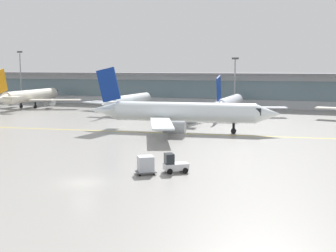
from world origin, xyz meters
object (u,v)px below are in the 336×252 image
object	(u,v)px
apron_light_mast_0	(21,75)
baggage_tug	(174,164)
taxiing_regional_jet	(182,113)
gate_airplane_0	(31,96)
cargo_dolly_lead	(146,164)
apron_light_mast_1	(235,81)
gate_airplane_1	(130,101)
gate_airplane_2	(229,103)

from	to	relation	value
apron_light_mast_0	baggage_tug	bearing A→B (deg)	-44.16
taxiing_regional_jet	gate_airplane_0	bearing A→B (deg)	144.48
gate_airplane_0	cargo_dolly_lead	world-z (taller)	gate_airplane_0
apron_light_mast_0	apron_light_mast_1	world-z (taller)	apron_light_mast_0
gate_airplane_0	apron_light_mast_0	distance (m)	17.97
taxiing_regional_jet	apron_light_mast_1	size ratio (longest dim) A/B	2.48
gate_airplane_0	gate_airplane_1	size ratio (longest dim) A/B	1.16
taxiing_regional_jet	cargo_dolly_lead	xyz separation A→B (m)	(5.23, -30.42, -2.33)
gate_airplane_1	cargo_dolly_lead	xyz separation A→B (m)	(27.78, -59.30, -1.77)
baggage_tug	gate_airplane_1	bearing A→B (deg)	84.93
gate_airplane_0	gate_airplane_2	bearing A→B (deg)	-95.51
apron_light_mast_0	apron_light_mast_1	distance (m)	66.85
gate_airplane_2	gate_airplane_1	bearing A→B (deg)	91.01
gate_airplane_2	taxiing_regional_jet	distance (m)	29.25
baggage_tug	gate_airplane_0	bearing A→B (deg)	103.06
gate_airplane_1	apron_light_mast_0	size ratio (longest dim) A/B	1.76
gate_airplane_1	apron_light_mast_1	bearing A→B (deg)	-58.87
gate_airplane_0	cargo_dolly_lead	distance (m)	84.02
taxiing_regional_jet	baggage_tug	distance (m)	29.89
gate_airplane_0	apron_light_mast_1	size ratio (longest dim) A/B	2.39
taxiing_regional_jet	cargo_dolly_lead	size ratio (longest dim) A/B	12.97
gate_airplane_0	apron_light_mast_1	world-z (taller)	apron_light_mast_1
apron_light_mast_0	apron_light_mast_1	size ratio (longest dim) A/B	1.17
gate_airplane_0	apron_light_mast_1	bearing A→B (deg)	-81.77
gate_airplane_1	baggage_tug	distance (m)	65.17
gate_airplane_0	taxiing_regional_jet	xyz separation A→B (m)	(52.98, -30.13, 0.13)
gate_airplane_1	gate_airplane_2	size ratio (longest dim) A/B	0.99
gate_airplane_1	baggage_tug	world-z (taller)	gate_airplane_1
gate_airplane_2	baggage_tug	size ratio (longest dim) A/B	9.77
taxiing_regional_jet	baggage_tug	bearing A→B (deg)	-80.64
gate_airplane_1	gate_airplane_0	bearing A→B (deg)	89.57
baggage_tug	taxiing_regional_jet	bearing A→B (deg)	72.38
apron_light_mast_0	gate_airplane_2	bearing A→B (deg)	-10.86
gate_airplane_0	gate_airplane_2	xyz separation A→B (m)	(55.79, -1.02, -0.40)
gate_airplane_0	taxiing_regional_jet	size ratio (longest dim) A/B	0.96
gate_airplane_0	apron_light_mast_0	xyz separation A→B (m)	(-12.17, 12.01, 5.51)
gate_airplane_1	apron_light_mast_0	distance (m)	45.01
baggage_tug	cargo_dolly_lead	bearing A→B (deg)	180.00
gate_airplane_2	apron_light_mast_1	size ratio (longest dim) A/B	2.09
gate_airplane_2	cargo_dolly_lead	world-z (taller)	gate_airplane_2
gate_airplane_2	apron_light_mast_1	world-z (taller)	apron_light_mast_1
baggage_tug	apron_light_mast_1	xyz separation A→B (m)	(-6.14, 71.18, 6.66)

